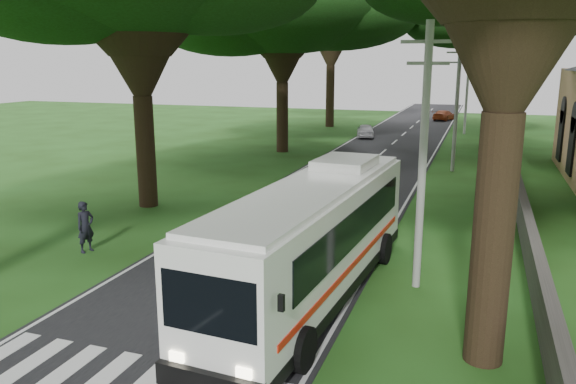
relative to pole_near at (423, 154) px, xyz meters
The scene contains 13 objects.
ground 9.15m from the pole_near, 132.51° to the right, with size 140.00×140.00×0.00m, color #204313.
road 20.21m from the pole_near, 106.14° to the left, with size 8.00×120.00×0.04m, color black.
property_wall 18.68m from the pole_near, 79.00° to the left, with size 0.35×50.00×1.20m, color #383533.
pole_near is the anchor object (origin of this frame).
pole_mid 20.00m from the pole_near, 90.00° to the left, with size 1.60×0.24×8.00m.
pole_far 40.00m from the pole_near, 90.00° to the left, with size 1.60×0.24×8.00m.
tree_l_midb 28.06m from the pole_near, 118.44° to the left, with size 16.36×16.36×14.23m.
tree_r_midb 32.71m from the pole_near, 86.42° to the left, with size 12.58×12.58×13.52m.
tree_r_far 50.81m from the pole_near, 86.57° to the left, with size 14.13×14.13×15.88m.
coach_bus 4.07m from the pole_near, 146.81° to the right, with size 3.40×11.87×3.46m.
distant_car_a 35.37m from the pole_near, 103.97° to the left, with size 1.50×3.74×1.27m, color #9C9CA1.
distant_car_c 52.95m from the pole_near, 92.98° to the left, with size 1.66×4.08×1.18m, color #993816.
pedestrian 12.31m from the pole_near, behind, with size 0.70×0.46×1.91m, color black.
Camera 1 is at (7.08, -10.82, 6.85)m, focal length 35.00 mm.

